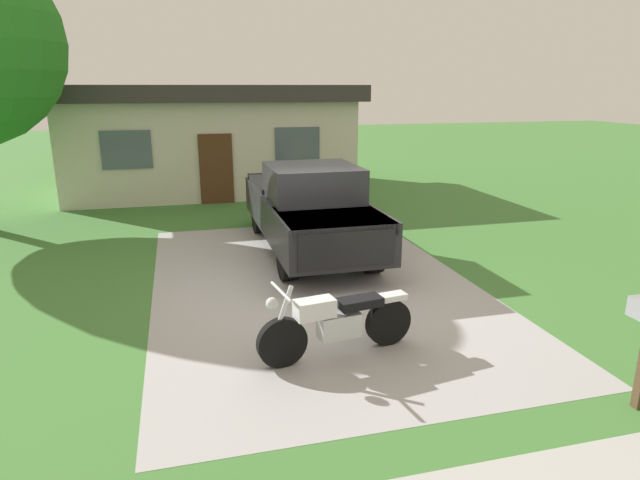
# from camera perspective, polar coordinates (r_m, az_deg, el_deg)

# --- Properties ---
(ground_plane) EXTENTS (80.00, 80.00, 0.00)m
(ground_plane) POSITION_cam_1_polar(r_m,az_deg,el_deg) (9.87, -0.65, -4.68)
(ground_plane) COLOR #427A35
(driveway_pad) EXTENTS (5.64, 8.85, 0.01)m
(driveway_pad) POSITION_cam_1_polar(r_m,az_deg,el_deg) (9.87, -0.65, -4.67)
(driveway_pad) COLOR #A9A9A9
(driveway_pad) RESTS_ON ground
(motorcycle) EXTENTS (2.20, 0.72, 1.09)m
(motorcycle) POSITION_cam_1_polar(r_m,az_deg,el_deg) (7.22, 1.72, -8.62)
(motorcycle) COLOR black
(motorcycle) RESTS_ON ground
(pickup_truck) EXTENTS (2.00, 5.63, 1.90)m
(pickup_truck) POSITION_cam_1_polar(r_m,az_deg,el_deg) (11.78, -1.29, 3.55)
(pickup_truck) COLOR black
(pickup_truck) RESTS_ON ground
(neighbor_house) EXTENTS (9.60, 5.60, 3.50)m
(neighbor_house) POSITION_cam_1_polar(r_m,az_deg,el_deg) (19.25, -11.51, 10.55)
(neighbor_house) COLOR beige
(neighbor_house) RESTS_ON ground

